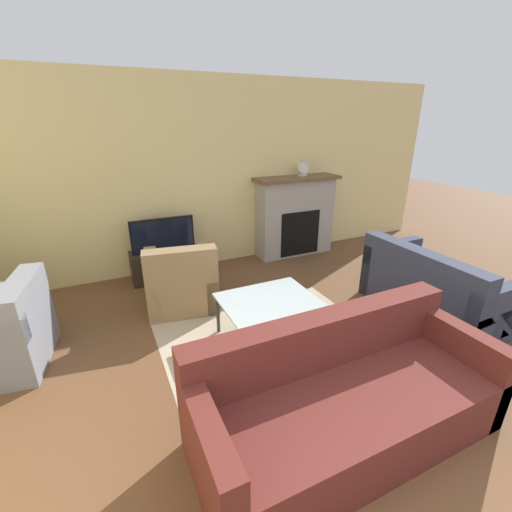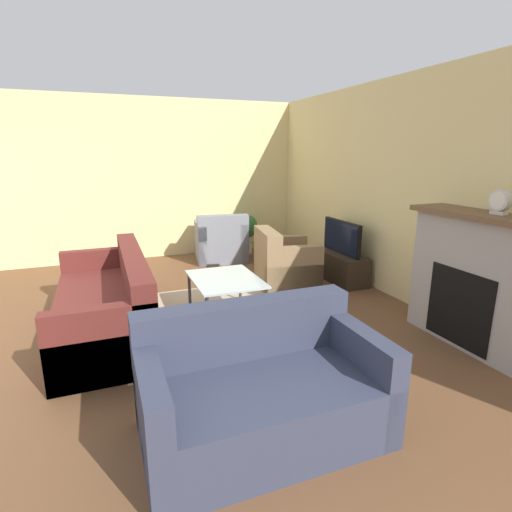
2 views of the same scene
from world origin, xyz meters
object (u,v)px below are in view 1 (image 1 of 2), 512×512
at_px(armchair_by_window, 0,337).
at_px(coffee_table, 268,303).
at_px(couch_sectional, 344,400).
at_px(couch_loveseat, 433,290).
at_px(armchair_accent, 181,283).
at_px(tv, 163,235).
at_px(mantel_clock, 303,169).

bearing_deg(armchair_by_window, coffee_table, 82.94).
xyz_separation_m(couch_sectional, coffee_table, (0.04, 1.25, 0.12)).
bearing_deg(couch_loveseat, armchair_accent, 61.79).
height_order(tv, couch_sectional, tv).
bearing_deg(coffee_table, armchair_by_window, 164.70).
bearing_deg(armchair_accent, mantel_clock, -147.36).
bearing_deg(tv, armchair_accent, -89.21).
distance_m(couch_loveseat, armchair_accent, 2.92).
relative_size(armchair_accent, mantel_clock, 4.17).
relative_size(couch_sectional, coffee_table, 2.31).
distance_m(tv, armchair_by_window, 2.17).
xyz_separation_m(armchair_by_window, mantel_clock, (3.98, 1.36, 1.09)).
xyz_separation_m(couch_loveseat, coffee_table, (-1.94, 0.36, 0.12)).
distance_m(couch_sectional, mantel_clock, 3.81).
distance_m(armchair_by_window, mantel_clock, 4.35).
height_order(couch_sectional, armchair_accent, same).
distance_m(armchair_accent, mantel_clock, 2.69).
height_order(armchair_by_window, armchair_accent, same).
height_order(tv, couch_loveseat, tv).
xyz_separation_m(tv, coffee_table, (0.65, -1.92, -0.24)).
xyz_separation_m(couch_loveseat, armchair_accent, (-2.57, 1.38, 0.01)).
xyz_separation_m(armchair_accent, mantel_clock, (2.25, 0.98, 1.09)).
relative_size(couch_loveseat, coffee_table, 1.65).
distance_m(couch_sectional, coffee_table, 1.25).
distance_m(tv, armchair_accent, 0.96).
bearing_deg(coffee_table, couch_sectional, -91.72).
distance_m(couch_loveseat, mantel_clock, 2.63).
bearing_deg(armchair_accent, armchair_by_window, 21.34).
distance_m(armchair_accent, coffee_table, 1.21).
height_order(tv, armchair_by_window, tv).
bearing_deg(mantel_clock, couch_sectional, -116.93).
height_order(couch_loveseat, armchair_by_window, same).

